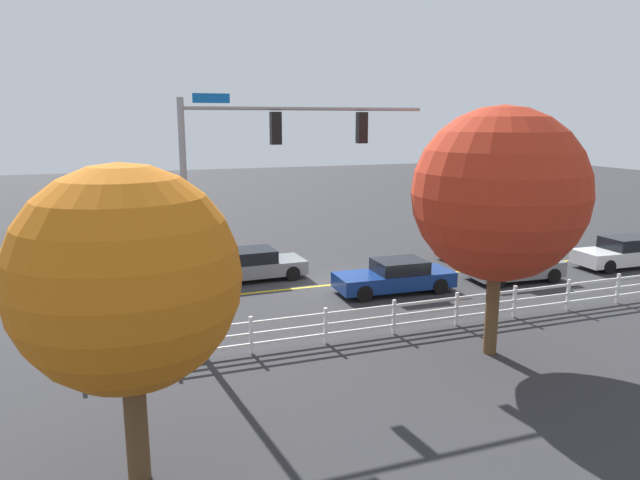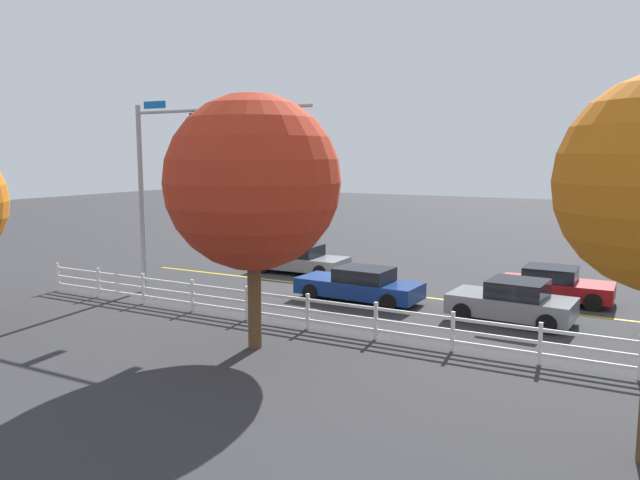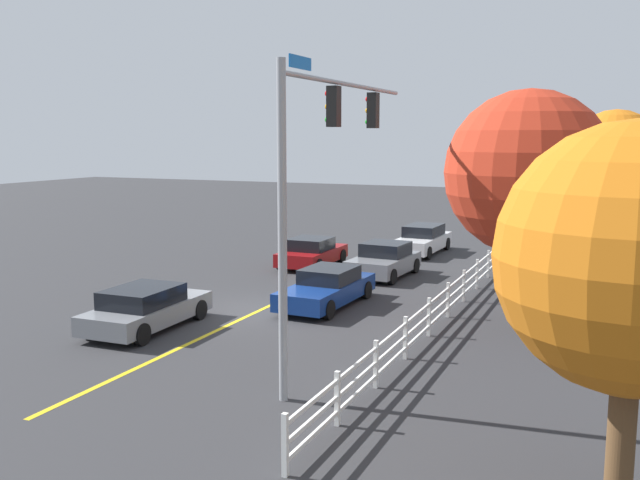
{
  "view_description": "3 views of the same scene",
  "coord_description": "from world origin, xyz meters",
  "px_view_note": "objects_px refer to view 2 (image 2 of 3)",
  "views": [
    {
      "loc": [
        8.99,
        22.12,
        6.85
      ],
      "look_at": [
        1.44,
        1.53,
        2.31
      ],
      "focal_mm": 32.81,
      "sensor_mm": 36.0,
      "label": 1
    },
    {
      "loc": [
        -11.36,
        22.67,
        5.51
      ],
      "look_at": [
        -0.41,
        2.65,
        2.38
      ],
      "focal_mm": 34.61,
      "sensor_mm": 36.0,
      "label": 2
    },
    {
      "loc": [
        20.19,
        11.19,
        5.85
      ],
      "look_at": [
        -0.46,
        2.09,
        2.5
      ],
      "focal_mm": 39.3,
      "sensor_mm": 36.0,
      "label": 3
    }
  ],
  "objects_px": {
    "car_3": "(299,259)",
    "tree_0": "(253,183)",
    "car_0": "(360,285)",
    "car_1": "(554,285)",
    "car_2": "(513,302)"
  },
  "relations": [
    {
      "from": "car_3",
      "to": "tree_0",
      "type": "xyz_separation_m",
      "value": [
        -4.74,
        10.5,
        4.1
      ]
    },
    {
      "from": "car_0",
      "to": "car_1",
      "type": "relative_size",
      "value": 1.18
    },
    {
      "from": "car_1",
      "to": "car_2",
      "type": "relative_size",
      "value": 1.0
    },
    {
      "from": "car_0",
      "to": "car_1",
      "type": "height_order",
      "value": "car_1"
    },
    {
      "from": "car_2",
      "to": "car_1",
      "type": "bearing_deg",
      "value": -98.68
    },
    {
      "from": "car_1",
      "to": "car_3",
      "type": "relative_size",
      "value": 0.9
    },
    {
      "from": "car_1",
      "to": "car_3",
      "type": "bearing_deg",
      "value": 178.02
    },
    {
      "from": "car_0",
      "to": "car_2",
      "type": "bearing_deg",
      "value": -179.76
    },
    {
      "from": "car_0",
      "to": "car_1",
      "type": "bearing_deg",
      "value": -149.46
    },
    {
      "from": "tree_0",
      "to": "car_0",
      "type": "bearing_deg",
      "value": -92.17
    },
    {
      "from": "car_2",
      "to": "car_3",
      "type": "xyz_separation_m",
      "value": [
        10.68,
        -4.05,
        -0.02
      ]
    },
    {
      "from": "car_1",
      "to": "tree_0",
      "type": "bearing_deg",
      "value": -123.83
    },
    {
      "from": "car_3",
      "to": "car_1",
      "type": "bearing_deg",
      "value": -3.22
    },
    {
      "from": "car_3",
      "to": "tree_0",
      "type": "relative_size",
      "value": 0.62
    },
    {
      "from": "car_2",
      "to": "tree_0",
      "type": "relative_size",
      "value": 0.57
    }
  ]
}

